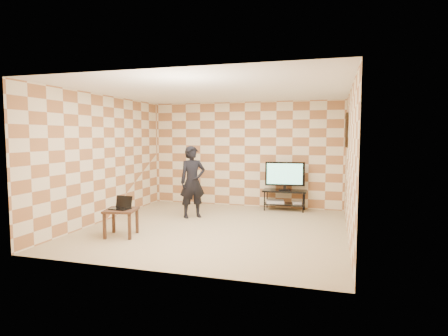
{
  "coord_description": "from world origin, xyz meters",
  "views": [
    {
      "loc": [
        2.22,
        -6.96,
        1.83
      ],
      "look_at": [
        0.0,
        0.6,
        1.15
      ],
      "focal_mm": 30.0,
      "sensor_mm": 36.0,
      "label": 1
    }
  ],
  "objects": [
    {
      "name": "floor",
      "position": [
        0.0,
        0.0,
        0.0
      ],
      "size": [
        5.0,
        5.0,
        0.0
      ],
      "primitive_type": "plane",
      "color": "tan",
      "rests_on": "ground"
    },
    {
      "name": "wall_art",
      "position": [
        2.47,
        1.55,
        1.95
      ],
      "size": [
        0.04,
        0.72,
        0.72
      ],
      "color": "black",
      "rests_on": "wall_right"
    },
    {
      "name": "game_console",
      "position": [
        1.39,
        2.2,
        0.2
      ],
      "size": [
        0.25,
        0.2,
        0.05
      ],
      "primitive_type": "cube",
      "rotation": [
        0.0,
        0.0,
        0.21
      ],
      "color": "silver",
      "rests_on": "tv_stand"
    },
    {
      "name": "tv",
      "position": [
        1.09,
        2.18,
        0.89
      ],
      "size": [
        0.96,
        0.21,
        0.7
      ],
      "color": "black",
      "rests_on": "tv_stand"
    },
    {
      "name": "wall_left",
      "position": [
        -2.5,
        0.0,
        1.35
      ],
      "size": [
        0.02,
        5.0,
        2.7
      ],
      "primitive_type": "cube",
      "color": "beige",
      "rests_on": "ground"
    },
    {
      "name": "wall_right",
      "position": [
        2.5,
        0.0,
        1.35
      ],
      "size": [
        0.02,
        5.0,
        2.7
      ],
      "primitive_type": "cube",
      "color": "beige",
      "rests_on": "ground"
    },
    {
      "name": "wall_front",
      "position": [
        0.0,
        -2.5,
        1.35
      ],
      "size": [
        5.0,
        0.02,
        2.7
      ],
      "primitive_type": "cube",
      "color": "beige",
      "rests_on": "ground"
    },
    {
      "name": "laptop",
      "position": [
        -1.47,
        -1.02,
        0.55
      ],
      "size": [
        0.37,
        0.31,
        0.23
      ],
      "color": "black",
      "rests_on": "side_table"
    },
    {
      "name": "tv_stand",
      "position": [
        1.09,
        2.19,
        0.37
      ],
      "size": [
        1.06,
        0.48,
        0.5
      ],
      "color": "black",
      "rests_on": "floor"
    },
    {
      "name": "ceiling",
      "position": [
        0.0,
        0.0,
        2.7
      ],
      "size": [
        5.0,
        5.0,
        0.02
      ],
      "primitive_type": "cube",
      "color": "white",
      "rests_on": "wall_back"
    },
    {
      "name": "person",
      "position": [
        -0.79,
        0.8,
        0.8
      ],
      "size": [
        0.7,
        0.67,
        1.61
      ],
      "primitive_type": "imported",
      "rotation": [
        0.0,
        0.0,
        0.68
      ],
      "color": "black",
      "rests_on": "floor"
    },
    {
      "name": "dvd_player",
      "position": [
        0.86,
        2.15,
        0.21
      ],
      "size": [
        0.47,
        0.38,
        0.07
      ],
      "primitive_type": "cube",
      "rotation": [
        0.0,
        0.0,
        0.2
      ],
      "color": "#B8B8BB",
      "rests_on": "tv_stand"
    },
    {
      "name": "wall_back",
      "position": [
        0.0,
        2.5,
        1.35
      ],
      "size": [
        5.0,
        0.02,
        2.7
      ],
      "primitive_type": "cube",
      "color": "beige",
      "rests_on": "ground"
    },
    {
      "name": "side_table",
      "position": [
        -1.47,
        -1.05,
        0.41
      ],
      "size": [
        0.65,
        0.65,
        0.5
      ],
      "color": "#3D2818",
      "rests_on": "floor"
    }
  ]
}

